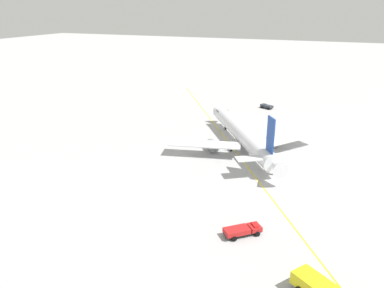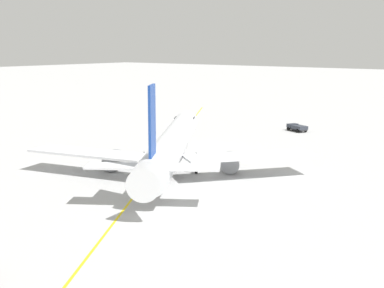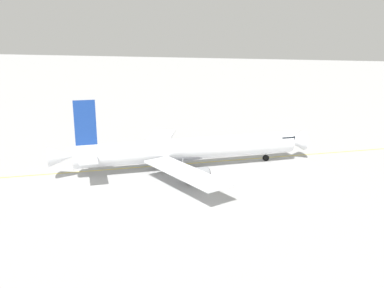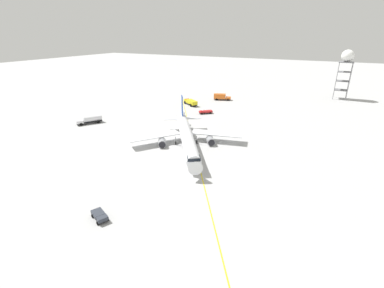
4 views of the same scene
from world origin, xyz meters
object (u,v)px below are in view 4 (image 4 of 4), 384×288
Objects in this scene: fire_tender_truck at (191,102)px; radar_tower at (347,59)px; baggage_truck_truck at (100,216)px; catering_truck_truck at (221,97)px; airliner_main at (187,136)px; ops_pickup_truck at (206,112)px; fuel_tanker_truck at (90,119)px.

fire_tender_truck is 79.54m from radar_tower.
baggage_truck_truck is 0.50× the size of catering_truck_truck.
catering_truck_truck is (60.90, 12.64, -1.37)m from airliner_main.
catering_truck_truck is (26.37, 3.40, 0.86)m from ops_pickup_truck.
airliner_main is 42.25m from fuel_tanker_truck.
baggage_truck_truck is at bearing 81.80° from fuel_tanker_truck.
radar_tower is (88.32, -82.53, 18.13)m from fuel_tanker_truck.
ops_pickup_truck is at bearing -101.84° from catering_truck_truck.
catering_truck_truck is at bearing -83.68° from fire_tender_truck.
ops_pickup_truck is at bearing 124.17° from baggage_truck_truck.
fuel_tanker_truck is (2.83, 42.13, -1.47)m from airliner_main.
ops_pickup_truck is (34.53, 9.24, -2.23)m from airliner_main.
baggage_truck_truck is at bearing 57.77° from ops_pickup_truck.
airliner_main is 4.14× the size of fire_tender_truck.
ops_pickup_truck is 0.61× the size of catering_truck_truck.
airliner_main reaches higher than baggage_truck_truck.
fuel_tanker_truck is 0.98× the size of fire_tender_truck.
radar_tower reaches higher than fire_tender_truck.
fuel_tanker_truck is at bearing -127.25° from airliner_main.
fuel_tanker_truck is at bearing -136.10° from catering_truck_truck.
airliner_main reaches higher than fire_tender_truck.
catering_truck_truck reaches higher than ops_pickup_truck.
ops_pickup_truck is 0.60× the size of fire_tender_truck.
fuel_tanker_truck reaches higher than ops_pickup_truck.
airliner_main is 4.21× the size of fuel_tanker_truck.
airliner_main reaches higher than catering_truck_truck.
airliner_main reaches higher than ops_pickup_truck.
airliner_main is 101.09m from radar_tower.
catering_truck_truck reaches higher than fire_tender_truck.
radar_tower is at bearing 171.41° from fuel_tanker_truck.
ops_pickup_truck is 26.60m from catering_truck_truck.
catering_truck_truck is (58.07, -29.49, 0.10)m from fuel_tanker_truck.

